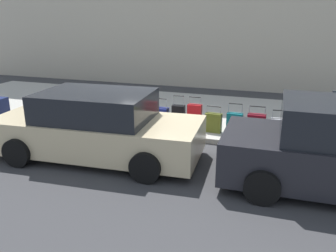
{
  "coord_description": "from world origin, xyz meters",
  "views": [
    {
      "loc": [
        -3.26,
        8.22,
        3.19
      ],
      "look_at": [
        -0.79,
        0.78,
        0.64
      ],
      "focal_mm": 36.93,
      "sensor_mm": 36.0,
      "label": 1
    }
  ],
  "objects": [
    {
      "name": "suitcase_olive_3",
      "position": [
        -1.63,
        -0.58,
        0.4
      ],
      "size": [
        0.45,
        0.22,
        0.73
      ],
      "color": "#59601E",
      "rests_on": "sidewalk_curb"
    },
    {
      "name": "parking_meter",
      "position": [
        -4.53,
        -0.89,
        0.97
      ],
      "size": [
        0.12,
        0.09,
        1.27
      ],
      "color": "slate",
      "rests_on": "sidewalk_curb"
    },
    {
      "name": "sidewalk_curb",
      "position": [
        0.0,
        -2.5,
        0.07
      ],
      "size": [
        18.0,
        5.0,
        0.14
      ],
      "primitive_type": "cube",
      "color": "#9E9B93",
      "rests_on": "ground_plane"
    },
    {
      "name": "fire_hydrant",
      "position": [
        1.4,
        -0.64,
        0.58
      ],
      "size": [
        0.39,
        0.21,
        0.83
      ],
      "color": "#99999E",
      "rests_on": "sidewalk_curb"
    },
    {
      "name": "parked_car_beige_1",
      "position": [
        0.64,
        1.62,
        0.73
      ],
      "size": [
        4.83,
        2.31,
        1.55
      ],
      "color": "tan",
      "rests_on": "ground_plane"
    },
    {
      "name": "suitcase_maroon_1",
      "position": [
        -2.74,
        -0.65,
        0.43
      ],
      "size": [
        0.47,
        0.24,
        0.8
      ],
      "color": "maroon",
      "rests_on": "sidewalk_curb"
    },
    {
      "name": "bollard_post",
      "position": [
        2.0,
        -0.49,
        0.51
      ],
      "size": [
        0.15,
        0.15,
        0.74
      ],
      "primitive_type": "cylinder",
      "color": "brown",
      "rests_on": "sidewalk_curb"
    },
    {
      "name": "suitcase_silver_0",
      "position": [
        -3.32,
        -0.58,
        0.41
      ],
      "size": [
        0.44,
        0.23,
        0.76
      ],
      "color": "#9EA0A8",
      "rests_on": "sidewalk_curb"
    },
    {
      "name": "suitcase_red_4",
      "position": [
        -1.09,
        -0.61,
        0.5
      ],
      "size": [
        0.39,
        0.19,
        0.94
      ],
      "color": "red",
      "rests_on": "sidewalk_curb"
    },
    {
      "name": "suitcase_navy_6",
      "position": [
        -0.09,
        -0.69,
        0.4
      ],
      "size": [
        0.44,
        0.28,
        0.8
      ],
      "color": "navy",
      "rests_on": "sidewalk_curb"
    },
    {
      "name": "suitcase_teal_2",
      "position": [
        -2.18,
        -0.68,
        0.42
      ],
      "size": [
        0.43,
        0.19,
        0.82
      ],
      "color": "#0F606B",
      "rests_on": "sidewalk_curb"
    },
    {
      "name": "suitcase_black_5",
      "position": [
        -0.6,
        -0.72,
        0.46
      ],
      "size": [
        0.37,
        0.22,
        0.92
      ],
      "color": "black",
      "rests_on": "sidewalk_curb"
    },
    {
      "name": "ground_plane",
      "position": [
        0.0,
        0.0,
        0.0
      ],
      "size": [
        40.0,
        40.0,
        0.0
      ],
      "primitive_type": "plane",
      "color": "#333335"
    },
    {
      "name": "suitcase_silver_7",
      "position": [
        0.44,
        -0.7,
        0.48
      ],
      "size": [
        0.39,
        0.24,
        0.93
      ],
      "color": "#9EA0A8",
      "rests_on": "sidewalk_curb"
    }
  ]
}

